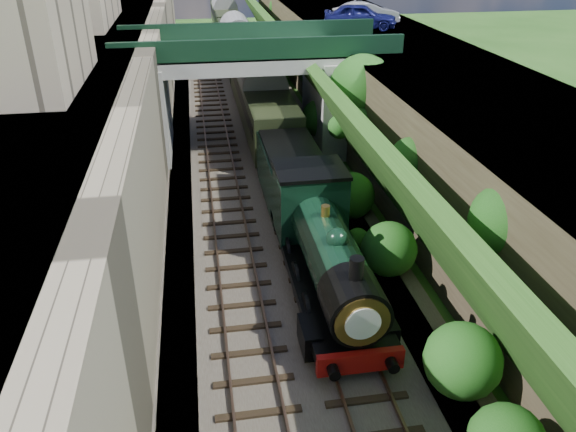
{
  "coord_description": "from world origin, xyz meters",
  "views": [
    {
      "loc": [
        -3.07,
        -9.57,
        12.66
      ],
      "look_at": [
        0.0,
        8.98,
        2.86
      ],
      "focal_mm": 35.0,
      "sensor_mm": 36.0,
      "label": 1
    }
  ],
  "objects_px": {
    "tree": "(363,90)",
    "car_silver": "(366,13)",
    "road_bridge": "(263,84)",
    "car_blue": "(360,16)",
    "locomotive": "(325,251)",
    "tender": "(292,179)"
  },
  "relations": [
    {
      "from": "road_bridge",
      "to": "tree",
      "type": "distance_m",
      "value": 6.67
    },
    {
      "from": "road_bridge",
      "to": "locomotive",
      "type": "bearing_deg",
      "value": -89.1
    },
    {
      "from": "tree",
      "to": "car_blue",
      "type": "xyz_separation_m",
      "value": [
        2.41,
        9.61,
        2.44
      ]
    },
    {
      "from": "tender",
      "to": "tree",
      "type": "bearing_deg",
      "value": 43.26
    },
    {
      "from": "car_silver",
      "to": "locomotive",
      "type": "distance_m",
      "value": 25.13
    },
    {
      "from": "tender",
      "to": "locomotive",
      "type": "bearing_deg",
      "value": -90.0
    },
    {
      "from": "road_bridge",
      "to": "car_blue",
      "type": "distance_m",
      "value": 9.51
    },
    {
      "from": "road_bridge",
      "to": "locomotive",
      "type": "height_order",
      "value": "road_bridge"
    },
    {
      "from": "car_silver",
      "to": "locomotive",
      "type": "height_order",
      "value": "car_silver"
    },
    {
      "from": "car_silver",
      "to": "locomotive",
      "type": "bearing_deg",
      "value": 155.76
    },
    {
      "from": "car_silver",
      "to": "tender",
      "type": "bearing_deg",
      "value": 147.95
    },
    {
      "from": "road_bridge",
      "to": "car_blue",
      "type": "relative_size",
      "value": 3.24
    },
    {
      "from": "tree",
      "to": "car_silver",
      "type": "relative_size",
      "value": 1.43
    },
    {
      "from": "car_blue",
      "to": "car_silver",
      "type": "distance_m",
      "value": 2.07
    },
    {
      "from": "road_bridge",
      "to": "tender",
      "type": "distance_m",
      "value": 9.18
    },
    {
      "from": "car_silver",
      "to": "tender",
      "type": "distance_m",
      "value": 18.61
    },
    {
      "from": "locomotive",
      "to": "tender",
      "type": "relative_size",
      "value": 1.7
    },
    {
      "from": "tree",
      "to": "locomotive",
      "type": "bearing_deg",
      "value": -111.78
    },
    {
      "from": "tree",
      "to": "tender",
      "type": "distance_m",
      "value": 7.15
    },
    {
      "from": "car_blue",
      "to": "locomotive",
      "type": "distance_m",
      "value": 23.15
    },
    {
      "from": "locomotive",
      "to": "road_bridge",
      "type": "bearing_deg",
      "value": 90.9
    },
    {
      "from": "car_blue",
      "to": "tree",
      "type": "bearing_deg",
      "value": -177.91
    }
  ]
}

